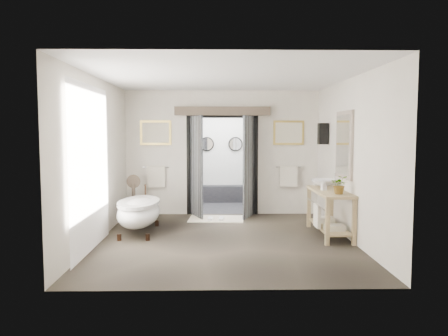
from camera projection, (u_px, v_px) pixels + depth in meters
The scene contains 13 objects.
ground_plane at pixel (225, 240), 7.85m from camera, with size 5.00×5.00×0.00m, color #483F33.
room_shell at pixel (223, 137), 7.57m from camera, with size 4.52×5.02×2.91m.
shower_room at pixel (221, 170), 11.75m from camera, with size 2.22×2.01×2.51m.
back_wall_dressing at pixel (222, 148), 10.02m from camera, with size 3.82×0.78×2.52m.
clawfoot_tub at pixel (139, 212), 8.37m from camera, with size 0.77×1.73×0.84m.
vanity at pixel (329, 209), 8.15m from camera, with size 0.57×1.60×0.85m.
pedestal_mirror at pixel (134, 201), 9.52m from camera, with size 0.30×0.19×1.01m.
rug at pixel (216, 219), 9.71m from camera, with size 1.20×0.80×0.01m, color beige.
slippers at pixel (216, 219), 9.57m from camera, with size 0.37×0.27×0.05m.
basin at pixel (323, 184), 8.49m from camera, with size 0.49×0.49×0.17m, color white.
plant at pixel (340, 185), 7.64m from camera, with size 0.30×0.26×0.33m, color gray.
soap_bottle_a at pixel (324, 185), 8.17m from camera, with size 0.09×0.09×0.20m, color gray.
soap_bottle_b at pixel (317, 181), 8.84m from camera, with size 0.14×0.14×0.18m, color gray.
Camera 1 is at (-0.17, -7.71, 1.94)m, focal length 35.00 mm.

